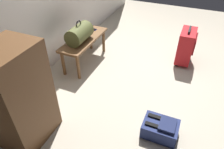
% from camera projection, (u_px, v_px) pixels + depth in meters
% --- Properties ---
extents(ground_plane, '(6.60, 6.60, 0.00)m').
position_uv_depth(ground_plane, '(152.00, 71.00, 3.28)').
color(ground_plane, '#B2A893').
extents(bench, '(1.00, 0.36, 0.44)m').
position_uv_depth(bench, '(84.00, 42.00, 3.28)').
color(bench, brown).
rests_on(bench, ground).
extents(duffel_bag_olive, '(0.44, 0.26, 0.34)m').
position_uv_depth(duffel_bag_olive, '(79.00, 34.00, 3.07)').
color(duffel_bag_olive, '#51562D').
rests_on(duffel_bag_olive, bench).
extents(cell_phone, '(0.07, 0.14, 0.01)m').
position_uv_depth(cell_phone, '(92.00, 29.00, 3.49)').
color(cell_phone, '#191E4C').
rests_on(cell_phone, bench).
extents(suitcase_upright_red, '(0.44, 0.25, 0.60)m').
position_uv_depth(suitcase_upright_red, '(186.00, 46.00, 3.30)').
color(suitcase_upright_red, red).
rests_on(suitcase_upright_red, ground).
extents(backpack_navy, '(0.28, 0.38, 0.21)m').
position_uv_depth(backpack_navy, '(160.00, 128.00, 2.26)').
color(backpack_navy, navy).
rests_on(backpack_navy, ground).
extents(side_cabinet, '(0.56, 0.44, 1.10)m').
position_uv_depth(side_cabinet, '(19.00, 97.00, 2.00)').
color(side_cabinet, brown).
rests_on(side_cabinet, ground).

